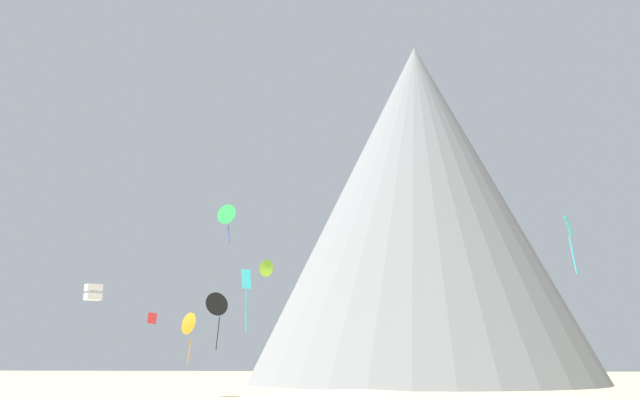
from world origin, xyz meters
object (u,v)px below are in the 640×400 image
object	(u,v)px
kite_cyan_low	(246,286)
kite_red_low	(152,318)
kite_lime_low	(267,268)
kite_white_low	(93,292)
kite_black_low	(216,305)
kite_teal_low	(569,230)
kite_orange_low	(188,324)
rock_massif	(414,216)
kite_green_mid	(227,215)

from	to	relation	value
kite_cyan_low	kite_red_low	bearing A→B (deg)	15.36
kite_lime_low	kite_white_low	size ratio (longest dim) A/B	1.25
kite_lime_low	kite_black_low	bearing A→B (deg)	121.09
kite_teal_low	kite_orange_low	world-z (taller)	kite_teal_low
kite_lime_low	kite_red_low	distance (m)	18.73
kite_lime_low	kite_white_low	distance (m)	22.08
kite_white_low	kite_black_low	bearing A→B (deg)	-133.18
rock_massif	kite_red_low	bearing A→B (deg)	-123.06
kite_teal_low	kite_black_low	distance (m)	33.04
kite_red_low	kite_cyan_low	bearing A→B (deg)	-33.39
rock_massif	kite_teal_low	bearing A→B (deg)	-85.27
kite_red_low	kite_orange_low	bearing A→B (deg)	42.45
kite_black_low	kite_green_mid	world-z (taller)	kite_green_mid
kite_orange_low	kite_red_low	distance (m)	3.75
kite_black_low	kite_red_low	bearing A→B (deg)	-86.52
kite_black_low	kite_teal_low	bearing A→B (deg)	104.98
kite_orange_low	kite_green_mid	world-z (taller)	kite_green_mid
kite_cyan_low	kite_teal_low	bearing A→B (deg)	-142.55
rock_massif	kite_black_low	bearing A→B (deg)	-109.54
kite_red_low	kite_green_mid	world-z (taller)	kite_green_mid
kite_white_low	kite_red_low	size ratio (longest dim) A/B	1.03
rock_massif	kite_orange_low	distance (m)	53.99
kite_cyan_low	kite_white_low	distance (m)	15.98
kite_teal_low	kite_red_low	distance (m)	47.22
kite_orange_low	kite_red_low	xyz separation A→B (m)	(-3.43, -1.44, 0.51)
kite_cyan_low	kite_teal_low	size ratio (longest dim) A/B	1.42
kite_black_low	kite_red_low	world-z (taller)	kite_black_low
rock_massif	kite_green_mid	xyz separation A→B (m)	(-20.74, -47.89, -8.71)
kite_teal_low	kite_orange_low	xyz separation A→B (m)	(-31.97, 32.51, -3.89)
kite_lime_low	kite_cyan_low	bearing A→B (deg)	-144.11
kite_black_low	kite_orange_low	size ratio (longest dim) A/B	0.92
kite_green_mid	kite_cyan_low	bearing A→B (deg)	125.23
kite_black_low	kite_green_mid	bearing A→B (deg)	-119.89
kite_lime_low	kite_white_low	xyz separation A→B (m)	(-7.18, -20.52, -3.82)
kite_teal_low	kite_black_low	size ratio (longest dim) A/B	0.70
kite_teal_low	kite_white_low	bearing A→B (deg)	-35.85
kite_lime_low	kite_red_low	size ratio (longest dim) A/B	1.28
kite_teal_low	kite_black_low	xyz separation A→B (m)	(-26.02, 20.17, -2.82)
kite_teal_low	kite_lime_low	distance (m)	28.73
kite_cyan_low	kite_lime_low	world-z (taller)	kite_lime_low
kite_green_mid	kite_black_low	bearing A→B (deg)	113.71
kite_teal_low	kite_cyan_low	bearing A→B (deg)	-69.42
kite_cyan_low	kite_red_low	size ratio (longest dim) A/B	4.12
kite_cyan_low	kite_black_low	size ratio (longest dim) A/B	1.00
rock_massif	kite_lime_low	size ratio (longest dim) A/B	48.28
rock_massif	kite_red_low	size ratio (longest dim) A/B	61.90
kite_lime_low	kite_orange_low	distance (m)	17.50
kite_black_low	kite_white_low	size ratio (longest dim) A/B	4.00
kite_lime_low	kite_red_low	xyz separation A→B (m)	(-14.07, 11.82, -3.66)
kite_white_low	kite_orange_low	bearing A→B (deg)	-120.70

